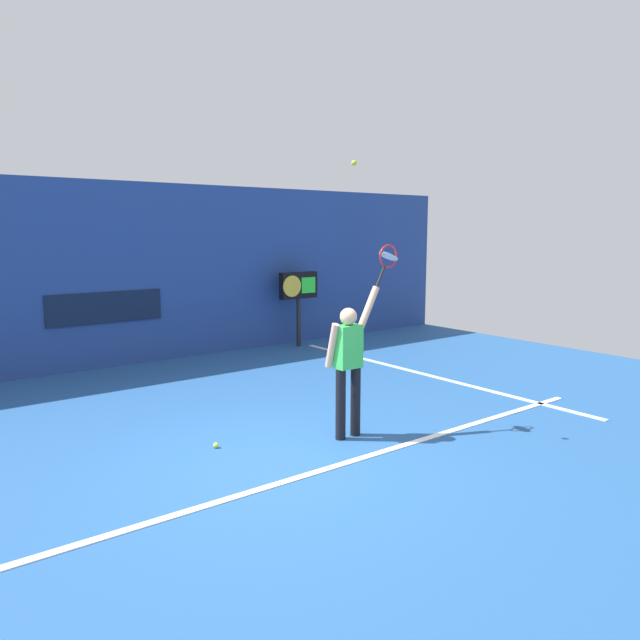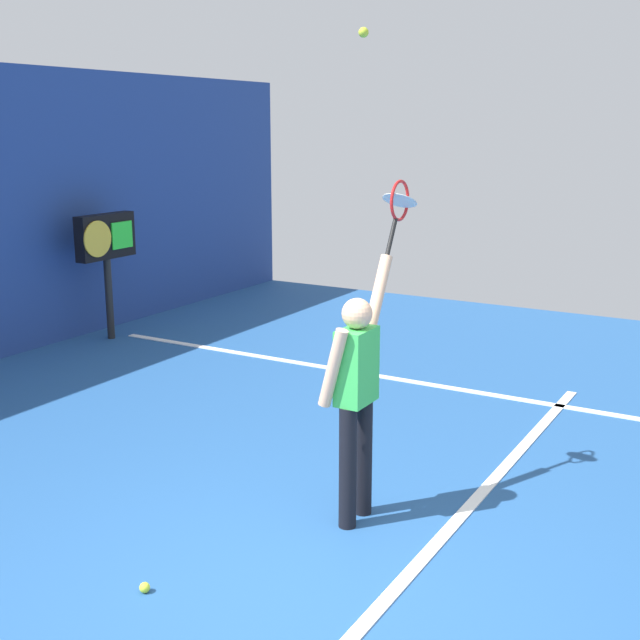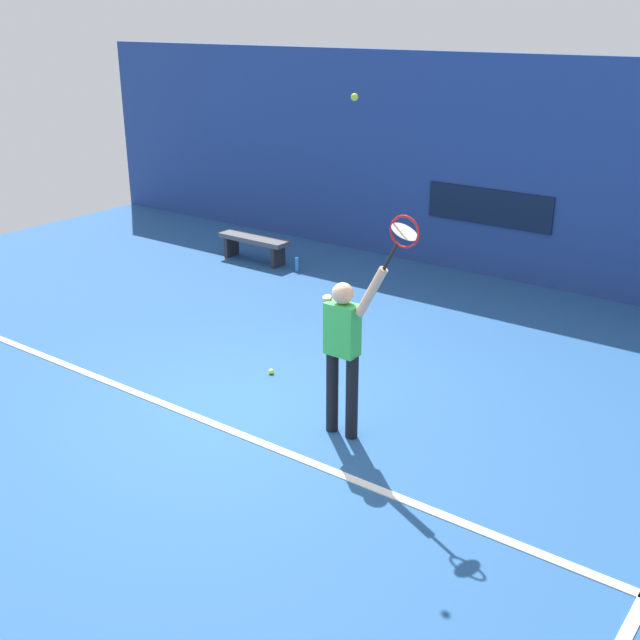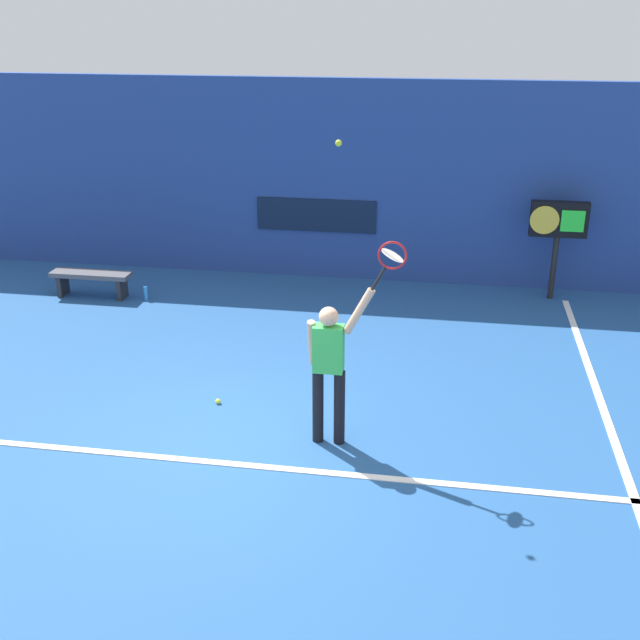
{
  "view_description": "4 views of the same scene",
  "coord_description": "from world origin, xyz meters",
  "views": [
    {
      "loc": [
        -3.66,
        -5.47,
        2.65
      ],
      "look_at": [
        1.16,
        0.81,
        1.46
      ],
      "focal_mm": 33.56,
      "sensor_mm": 36.0,
      "label": 1
    },
    {
      "loc": [
        -3.88,
        -2.4,
        2.88
      ],
      "look_at": [
        1.38,
        0.65,
        1.43
      ],
      "focal_mm": 46.47,
      "sensor_mm": 36.0,
      "label": 2
    },
    {
      "loc": [
        5.32,
        -5.81,
        4.17
      ],
      "look_at": [
        0.78,
        0.33,
        1.17
      ],
      "focal_mm": 43.98,
      "sensor_mm": 36.0,
      "label": 3
    },
    {
      "loc": [
        2.37,
        -7.68,
        4.78
      ],
      "look_at": [
        0.94,
        0.87,
        1.27
      ],
      "focal_mm": 43.94,
      "sensor_mm": 36.0,
      "label": 4
    }
  ],
  "objects": [
    {
      "name": "ground_plane",
      "position": [
        0.0,
        0.0,
        0.0
      ],
      "size": [
        18.0,
        18.0,
        0.0
      ],
      "primitive_type": "plane",
      "color": "#23518C"
    },
    {
      "name": "back_wall",
      "position": [
        0.0,
        6.21,
        1.8
      ],
      "size": [
        18.0,
        0.2,
        3.6
      ],
      "primitive_type": "cube",
      "color": "navy",
      "rests_on": "ground_plane"
    },
    {
      "name": "sponsor_banner_center",
      "position": [
        0.0,
        6.09,
        1.18
      ],
      "size": [
        2.2,
        0.03,
        0.6
      ],
      "primitive_type": "cube",
      "color": "#0C1933"
    },
    {
      "name": "court_baseline",
      "position": [
        0.0,
        -0.46,
        0.01
      ],
      "size": [
        10.0,
        0.1,
        0.01
      ],
      "primitive_type": "cube",
      "color": "white",
      "rests_on": "ground_plane"
    },
    {
      "name": "tennis_player",
      "position": [
        1.16,
        0.22,
        1.01
      ],
      "size": [
        0.75,
        0.31,
        1.94
      ],
      "color": "black",
      "rests_on": "ground_plane"
    },
    {
      "name": "tennis_racket",
      "position": [
        1.81,
        0.21,
        2.29
      ],
      "size": [
        0.43,
        0.27,
        0.61
      ],
      "color": "black"
    },
    {
      "name": "tennis_ball",
      "position": [
        1.24,
        0.24,
        3.47
      ],
      "size": [
        0.07,
        0.07,
        0.07
      ],
      "primitive_type": "sphere",
      "color": "#CCE033"
    },
    {
      "name": "court_bench",
      "position": [
        -3.68,
        4.38,
        0.34
      ],
      "size": [
        1.4,
        0.36,
        0.45
      ],
      "color": "#4C4C51",
      "rests_on": "ground_plane"
    },
    {
      "name": "water_bottle",
      "position": [
        -2.7,
        4.38,
        0.12
      ],
      "size": [
        0.07,
        0.07,
        0.24
      ],
      "primitive_type": "cylinder",
      "color": "#338CD8",
      "rests_on": "ground_plane"
    },
    {
      "name": "spare_ball",
      "position": [
        -0.39,
        0.9,
        0.03
      ],
      "size": [
        0.07,
        0.07,
        0.07
      ],
      "primitive_type": "sphere",
      "color": "#CCE033",
      "rests_on": "ground_plane"
    }
  ]
}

